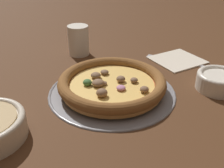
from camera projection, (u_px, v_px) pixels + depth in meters
ground_plane at (112, 92)px, 0.67m from camera, size 3.00×3.00×0.00m
pizza_tray at (112, 91)px, 0.67m from camera, size 0.32×0.32×0.01m
pizza at (112, 83)px, 0.65m from camera, size 0.27×0.27×0.04m
bowl_far at (219, 80)px, 0.67m from camera, size 0.11×0.11×0.05m
drinking_cup at (79, 40)px, 0.87m from camera, size 0.07×0.07×0.10m
napkin at (177, 59)px, 0.84m from camera, size 0.17×0.16×0.01m
fork at (172, 60)px, 0.84m from camera, size 0.14×0.16×0.00m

